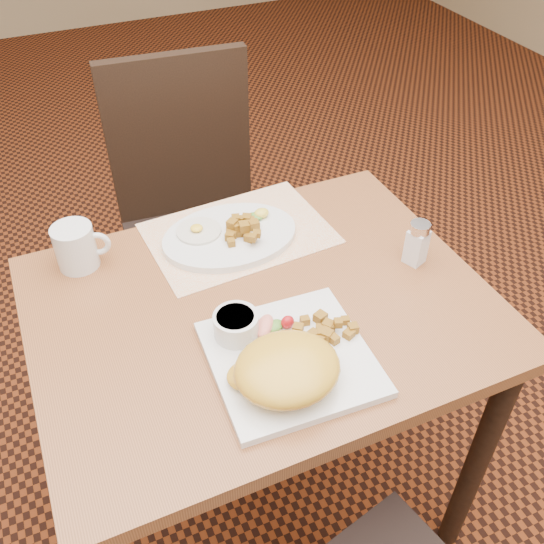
{
  "coord_description": "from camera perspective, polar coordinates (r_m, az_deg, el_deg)",
  "views": [
    {
      "loc": [
        -0.33,
        -0.8,
        1.59
      ],
      "look_at": [
        0.02,
        0.01,
        0.82
      ],
      "focal_mm": 40.0,
      "sensor_mm": 36.0,
      "label": 1
    }
  ],
  "objects": [
    {
      "name": "salt_shaker",
      "position": [
        1.31,
        13.5,
        2.73
      ],
      "size": [
        0.05,
        0.05,
        0.1
      ],
      "color": "white",
      "rests_on": "table"
    },
    {
      "name": "chair_far",
      "position": [
        1.84,
        -7.38,
        5.87
      ],
      "size": [
        0.45,
        0.46,
        0.97
      ],
      "rotation": [
        0.0,
        0.0,
        3.06
      ],
      "color": "black",
      "rests_on": "ground"
    },
    {
      "name": "plate_oval",
      "position": [
        1.36,
        -3.99,
        3.38
      ],
      "size": [
        0.31,
        0.23,
        0.02
      ],
      "primitive_type": null,
      "rotation": [
        0.0,
        0.0,
        -0.02
      ],
      "color": "silver",
      "rests_on": "placemat"
    },
    {
      "name": "placemat",
      "position": [
        1.38,
        -3.15,
        3.64
      ],
      "size": [
        0.42,
        0.3,
        0.0
      ],
      "primitive_type": "cube",
      "rotation": [
        0.0,
        0.0,
        0.06
      ],
      "color": "white",
      "rests_on": "table"
    },
    {
      "name": "home_fries_ov",
      "position": [
        1.35,
        -2.97,
        4.19
      ],
      "size": [
        0.09,
        0.11,
        0.04
      ],
      "color": "#9E6B19",
      "rests_on": "plate_oval"
    },
    {
      "name": "table",
      "position": [
        1.29,
        -0.87,
        -6.46
      ],
      "size": [
        0.9,
        0.7,
        0.75
      ],
      "color": "brown",
      "rests_on": "ground"
    },
    {
      "name": "ramekin",
      "position": [
        1.11,
        -3.4,
        -4.94
      ],
      "size": [
        0.08,
        0.08,
        0.05
      ],
      "color": "silver",
      "rests_on": "plate_square"
    },
    {
      "name": "hollandaise_mound",
      "position": [
        1.03,
        1.33,
        -9.16
      ],
      "size": [
        0.19,
        0.16,
        0.07
      ],
      "color": "gold",
      "rests_on": "plate_square"
    },
    {
      "name": "garnish_ov",
      "position": [
        1.39,
        -1.26,
        5.45
      ],
      "size": [
        0.06,
        0.04,
        0.02
      ],
      "color": "#387223",
      "rests_on": "plate_oval"
    },
    {
      "name": "fried_egg",
      "position": [
        1.36,
        -6.94,
        3.9
      ],
      "size": [
        0.1,
        0.1,
        0.02
      ],
      "color": "white",
      "rests_on": "plate_oval"
    },
    {
      "name": "garnish_sq",
      "position": [
        1.13,
        -0.0,
        -5.01
      ],
      "size": [
        0.09,
        0.07,
        0.03
      ],
      "color": "#387223",
      "rests_on": "plate_square"
    },
    {
      "name": "coffee_mug",
      "position": [
        1.33,
        -17.92,
        2.28
      ],
      "size": [
        0.12,
        0.09,
        0.1
      ],
      "color": "silver",
      "rests_on": "table"
    },
    {
      "name": "home_fries_sq",
      "position": [
        1.12,
        5.1,
        -5.59
      ],
      "size": [
        0.12,
        0.11,
        0.03
      ],
      "color": "#9E6B19",
      "rests_on": "plate_square"
    },
    {
      "name": "ground",
      "position": [
        1.81,
        -0.65,
        -20.3
      ],
      "size": [
        8.0,
        8.0,
        0.0
      ],
      "primitive_type": "plane",
      "color": "black",
      "rests_on": "ground"
    },
    {
      "name": "plate_square",
      "position": [
        1.1,
        1.73,
        -8.15
      ],
      "size": [
        0.29,
        0.29,
        0.02
      ],
      "primitive_type": "cube",
      "rotation": [
        0.0,
        0.0,
        -0.05
      ],
      "color": "silver",
      "rests_on": "table"
    }
  ]
}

